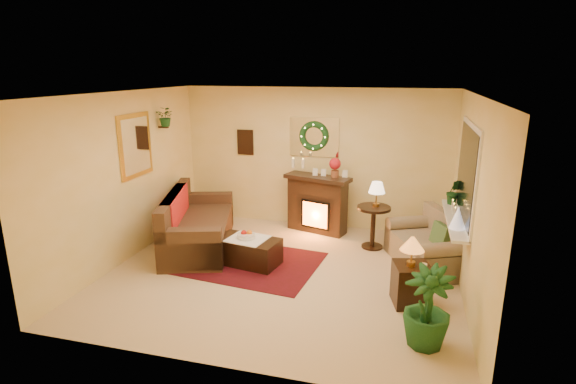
% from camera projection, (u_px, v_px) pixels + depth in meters
% --- Properties ---
extents(floor, '(5.00, 5.00, 0.00)m').
position_uv_depth(floor, '(282.00, 273.00, 6.65)').
color(floor, beige).
rests_on(floor, ground).
extents(ceiling, '(5.00, 5.00, 0.00)m').
position_uv_depth(ceiling, '(281.00, 94.00, 5.95)').
color(ceiling, white).
rests_on(ceiling, ground).
extents(wall_back, '(5.00, 5.00, 0.00)m').
position_uv_depth(wall_back, '(314.00, 158.00, 8.40)').
color(wall_back, '#EFD88C').
rests_on(wall_back, ground).
extents(wall_front, '(5.00, 5.00, 0.00)m').
position_uv_depth(wall_front, '(217.00, 248.00, 4.20)').
color(wall_front, '#EFD88C').
rests_on(wall_front, ground).
extents(wall_left, '(4.50, 4.50, 0.00)m').
position_uv_depth(wall_left, '(126.00, 177.00, 6.92)').
color(wall_left, '#EFD88C').
rests_on(wall_left, ground).
extents(wall_right, '(4.50, 4.50, 0.00)m').
position_uv_depth(wall_right, '(471.00, 201.00, 5.68)').
color(wall_right, '#EFD88C').
rests_on(wall_right, ground).
extents(area_rug, '(2.29, 1.82, 0.01)m').
position_uv_depth(area_rug, '(248.00, 262.00, 6.99)').
color(area_rug, '#511419').
rests_on(area_rug, floor).
extents(sofa, '(1.57, 2.37, 0.94)m').
position_uv_depth(sofa, '(199.00, 222.00, 7.54)').
color(sofa, brown).
rests_on(sofa, floor).
extents(red_throw, '(0.85, 1.39, 0.02)m').
position_uv_depth(red_throw, '(201.00, 217.00, 7.72)').
color(red_throw, red).
rests_on(red_throw, sofa).
extents(fireplace, '(1.12, 0.63, 0.98)m').
position_uv_depth(fireplace, '(317.00, 202.00, 8.23)').
color(fireplace, '#362319').
rests_on(fireplace, floor).
extents(poinsettia, '(0.21, 0.21, 0.21)m').
position_uv_depth(poinsettia, '(335.00, 164.00, 7.91)').
color(poinsettia, red).
rests_on(poinsettia, fireplace).
extents(mantel_candle_a, '(0.06, 0.06, 0.17)m').
position_uv_depth(mantel_candle_a, '(293.00, 163.00, 8.15)').
color(mantel_candle_a, silver).
rests_on(mantel_candle_a, fireplace).
extents(mantel_candle_b, '(0.06, 0.06, 0.17)m').
position_uv_depth(mantel_candle_b, '(303.00, 164.00, 8.11)').
color(mantel_candle_b, '#FFF8CA').
rests_on(mantel_candle_b, fireplace).
extents(mantel_mirror, '(0.92, 0.02, 0.72)m').
position_uv_depth(mantel_mirror, '(314.00, 137.00, 8.27)').
color(mantel_mirror, white).
rests_on(mantel_mirror, wall_back).
extents(wreath, '(0.55, 0.11, 0.55)m').
position_uv_depth(wreath, '(314.00, 136.00, 8.23)').
color(wreath, '#194719').
rests_on(wreath, wall_back).
extents(wall_art, '(0.32, 0.03, 0.48)m').
position_uv_depth(wall_art, '(245.00, 142.00, 8.65)').
color(wall_art, '#381E11').
rests_on(wall_art, wall_back).
extents(gold_mirror, '(0.03, 0.84, 1.00)m').
position_uv_depth(gold_mirror, '(135.00, 145.00, 7.07)').
color(gold_mirror, gold).
rests_on(gold_mirror, wall_left).
extents(hanging_plant, '(0.33, 0.28, 0.36)m').
position_uv_depth(hanging_plant, '(167.00, 126.00, 7.68)').
color(hanging_plant, '#194719').
rests_on(hanging_plant, wall_left).
extents(loveseat, '(1.31, 1.60, 0.81)m').
position_uv_depth(loveseat, '(427.00, 239.00, 6.81)').
color(loveseat, '#7D725B').
rests_on(loveseat, floor).
extents(window_frame, '(0.03, 1.86, 1.36)m').
position_uv_depth(window_frame, '(467.00, 172.00, 6.13)').
color(window_frame, white).
rests_on(window_frame, wall_right).
extents(window_glass, '(0.02, 1.70, 1.22)m').
position_uv_depth(window_glass, '(466.00, 172.00, 6.13)').
color(window_glass, black).
rests_on(window_glass, wall_right).
extents(window_sill, '(0.22, 1.86, 0.04)m').
position_uv_depth(window_sill, '(454.00, 219.00, 6.34)').
color(window_sill, white).
rests_on(window_sill, wall_right).
extents(mini_tree, '(0.20, 0.20, 0.31)m').
position_uv_depth(mini_tree, '(458.00, 218.00, 5.87)').
color(mini_tree, white).
rests_on(mini_tree, window_sill).
extents(sill_plant, '(0.29, 0.23, 0.53)m').
position_uv_depth(sill_plant, '(454.00, 192.00, 6.90)').
color(sill_plant, '#194416').
rests_on(sill_plant, window_sill).
extents(side_table_round, '(0.57, 0.57, 0.72)m').
position_uv_depth(side_table_round, '(373.00, 229.00, 7.51)').
color(side_table_round, '#432A19').
rests_on(side_table_round, floor).
extents(lamp_cream, '(0.27, 0.27, 0.42)m').
position_uv_depth(lamp_cream, '(376.00, 197.00, 7.38)').
color(lamp_cream, '#FFDAB0').
rests_on(lamp_cream, side_table_round).
extents(end_table_square, '(0.53, 0.53, 0.54)m').
position_uv_depth(end_table_square, '(411.00, 284.00, 5.71)').
color(end_table_square, black).
rests_on(end_table_square, floor).
extents(lamp_tiffany, '(0.30, 0.30, 0.44)m').
position_uv_depth(lamp_tiffany, '(412.00, 250.00, 5.56)').
color(lamp_tiffany, orange).
rests_on(lamp_tiffany, end_table_square).
extents(coffee_table, '(1.04, 0.69, 0.40)m').
position_uv_depth(coffee_table, '(248.00, 251.00, 6.91)').
color(coffee_table, '#4D2F21').
rests_on(coffee_table, floor).
extents(fruit_bowl, '(0.28, 0.28, 0.06)m').
position_uv_depth(fruit_bowl, '(246.00, 236.00, 6.87)').
color(fruit_bowl, white).
rests_on(fruit_bowl, coffee_table).
extents(floor_palm, '(2.01, 2.01, 2.74)m').
position_uv_depth(floor_palm, '(427.00, 308.00, 4.80)').
color(floor_palm, '#153C1A').
rests_on(floor_palm, floor).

